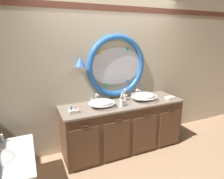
# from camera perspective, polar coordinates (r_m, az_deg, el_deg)

# --- Properties ---
(ground_plane) EXTENTS (14.00, 14.00, 0.00)m
(ground_plane) POSITION_cam_1_polar(r_m,az_deg,el_deg) (3.36, 3.96, -19.03)
(ground_plane) COLOR tan
(back_wall_assembly) EXTENTS (6.40, 0.26, 2.60)m
(back_wall_assembly) POSITION_cam_1_polar(r_m,az_deg,el_deg) (3.35, -0.26, 5.33)
(back_wall_assembly) COLOR beige
(back_wall_assembly) RESTS_ON ground_plane
(vanity_counter) EXTENTS (2.05, 0.64, 0.84)m
(vanity_counter) POSITION_cam_1_polar(r_m,az_deg,el_deg) (3.37, 3.16, -10.63)
(vanity_counter) COLOR brown
(vanity_counter) RESTS_ON ground_plane
(sink_basin_left) EXTENTS (0.41, 0.41, 0.12)m
(sink_basin_left) POSITION_cam_1_polar(r_m,az_deg,el_deg) (3.01, -3.00, -3.95)
(sink_basin_left) COLOR white
(sink_basin_left) RESTS_ON vanity_counter
(sink_basin_right) EXTENTS (0.44, 0.44, 0.14)m
(sink_basin_right) POSITION_cam_1_polar(r_m,az_deg,el_deg) (3.35, 9.36, -1.97)
(sink_basin_right) COLOR white
(sink_basin_right) RESTS_ON vanity_counter
(faucet_set_left) EXTENTS (0.21, 0.13, 0.15)m
(faucet_set_left) POSITION_cam_1_polar(r_m,az_deg,el_deg) (3.23, -4.58, -2.68)
(faucet_set_left) COLOR silver
(faucet_set_left) RESTS_ON vanity_counter
(faucet_set_right) EXTENTS (0.21, 0.15, 0.14)m
(faucet_set_right) POSITION_cam_1_polar(r_m,az_deg,el_deg) (3.55, 7.21, -1.10)
(faucet_set_right) COLOR silver
(faucet_set_right) RESTS_ON vanity_counter
(toothbrush_holder_left) EXTENTS (0.08, 0.08, 0.22)m
(toothbrush_holder_left) POSITION_cam_1_polar(r_m,az_deg,el_deg) (3.04, 2.87, -3.76)
(toothbrush_holder_left) COLOR white
(toothbrush_holder_left) RESTS_ON vanity_counter
(toothbrush_holder_right) EXTENTS (0.08, 0.08, 0.20)m
(toothbrush_holder_right) POSITION_cam_1_polar(r_m,az_deg,el_deg) (3.31, 3.80, -2.22)
(toothbrush_holder_right) COLOR white
(toothbrush_holder_right) RESTS_ON vanity_counter
(soap_dispenser) EXTENTS (0.06, 0.07, 0.14)m
(soap_dispenser) POSITION_cam_1_polar(r_m,az_deg,el_deg) (3.16, 2.87, -3.01)
(soap_dispenser) COLOR pink
(soap_dispenser) RESTS_ON vanity_counter
(folded_hand_towel) EXTENTS (0.16, 0.12, 0.03)m
(folded_hand_towel) POSITION_cam_1_polar(r_m,az_deg,el_deg) (3.56, 16.65, -2.29)
(folded_hand_towel) COLOR beige
(folded_hand_towel) RESTS_ON vanity_counter
(toiletry_basket) EXTENTS (0.14, 0.09, 0.11)m
(toiletry_basket) POSITION_cam_1_polar(r_m,az_deg,el_deg) (2.83, -11.18, -6.24)
(toiletry_basket) COLOR beige
(toiletry_basket) RESTS_ON vanity_counter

